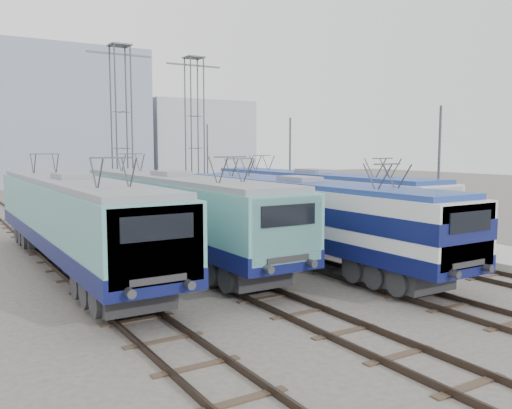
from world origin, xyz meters
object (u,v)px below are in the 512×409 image
(catenary_tower_west, at_px, (122,125))
(catenary_tower_east, at_px, (195,127))
(locomotive_center_left, at_px, (174,208))
(safety_cone, at_px, (476,250))
(mast_front, at_px, (438,181))
(locomotive_center_right, at_px, (301,212))
(mast_rear, at_px, (208,166))
(locomotive_far_left, at_px, (74,215))
(mast_mid, at_px, (290,171))
(locomotive_far_right, at_px, (315,197))

(catenary_tower_west, relative_size, catenary_tower_east, 1.00)
(locomotive_center_left, xyz_separation_m, safety_cone, (10.88, -7.95, -1.74))
(mast_front, bearing_deg, locomotive_center_right, 161.44)
(catenary_tower_west, xyz_separation_m, mast_front, (8.60, -20.00, -3.14))
(locomotive_center_left, xyz_separation_m, mast_rear, (10.85, 18.18, 1.19))
(locomotive_far_left, xyz_separation_m, safety_cone, (15.38, -7.57, -1.75))
(mast_rear, bearing_deg, locomotive_center_right, -106.19)
(locomotive_center_right, xyz_separation_m, safety_cone, (6.38, -4.27, -1.68))
(mast_mid, relative_size, safety_cone, 12.71)
(locomotive_center_left, distance_m, mast_front, 12.37)
(locomotive_center_right, distance_m, safety_cone, 7.86)
(locomotive_center_right, bearing_deg, locomotive_far_left, 159.83)
(locomotive_far_right, xyz_separation_m, catenary_tower_west, (-6.75, 13.03, 4.35))
(locomotive_center_right, distance_m, catenary_tower_west, 18.54)
(catenary_tower_west, xyz_separation_m, catenary_tower_east, (6.50, 2.00, 0.00))
(locomotive_far_left, height_order, catenary_tower_west, catenary_tower_west)
(locomotive_far_left, distance_m, mast_rear, 24.11)
(mast_mid, bearing_deg, locomotive_far_left, -156.86)
(locomotive_center_left, height_order, mast_front, mast_front)
(safety_cone, bearing_deg, catenary_tower_east, 95.04)
(locomotive_far_left, height_order, mast_rear, mast_rear)
(mast_front, bearing_deg, catenary_tower_east, 95.45)
(locomotive_far_right, xyz_separation_m, safety_cone, (1.88, -9.10, -1.71))
(mast_front, bearing_deg, safety_cone, -89.21)
(locomotive_far_left, xyz_separation_m, locomotive_center_right, (9.00, -3.31, -0.07))
(locomotive_center_right, xyz_separation_m, mast_rear, (6.35, 21.87, 1.25))
(catenary_tower_west, distance_m, catenary_tower_east, 6.80)
(catenary_tower_west, bearing_deg, locomotive_center_left, -99.02)
(catenary_tower_east, xyz_separation_m, safety_cone, (2.13, -24.13, -6.07))
(mast_front, xyz_separation_m, mast_rear, (0.00, 24.00, 0.00))
(catenary_tower_east, bearing_deg, safety_cone, -84.96)
(locomotive_far_left, height_order, mast_front, mast_front)
(locomotive_far_left, bearing_deg, locomotive_center_right, -20.17)
(catenary_tower_west, xyz_separation_m, mast_mid, (8.60, -8.00, -3.14))
(catenary_tower_west, distance_m, safety_cone, 24.52)
(locomotive_far_left, distance_m, mast_mid, 16.73)
(locomotive_center_right, relative_size, catenary_tower_east, 1.47)
(locomotive_center_right, height_order, mast_mid, mast_mid)
(locomotive_center_right, bearing_deg, locomotive_far_right, 47.05)
(catenary_tower_east, bearing_deg, mast_front, -84.55)
(locomotive_far_right, relative_size, mast_rear, 2.56)
(locomotive_far_right, bearing_deg, safety_cone, -78.33)
(catenary_tower_west, height_order, safety_cone, catenary_tower_west)
(locomotive_center_left, xyz_separation_m, locomotive_center_right, (4.50, -3.69, -0.06))
(locomotive_far_left, xyz_separation_m, mast_mid, (15.35, 6.56, 1.18))
(locomotive_far_right, bearing_deg, mast_rear, 83.80)
(locomotive_far_left, height_order, locomotive_far_right, locomotive_far_left)
(catenary_tower_east, relative_size, safety_cone, 21.79)
(locomotive_center_right, height_order, catenary_tower_west, catenary_tower_west)
(mast_front, relative_size, safety_cone, 12.71)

